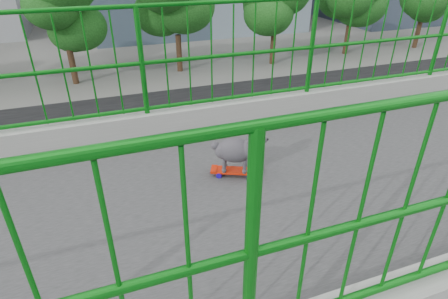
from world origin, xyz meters
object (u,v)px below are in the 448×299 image
skateboard (234,171)px  poodle (238,149)px  car_1 (66,209)px  car_2 (318,123)px

skateboard → poodle: size_ratio=0.96×
car_1 → car_2: (-3.20, 12.39, 0.00)m
car_1 → car_2: 12.80m
skateboard → car_1: size_ratio=0.10×
poodle → car_2: size_ratio=0.09×
poodle → car_2: bearing=166.4°
skateboard → car_2: bearing=166.3°
car_2 → skateboard: bearing=141.8°
poodle → car_1: poodle is taller
poodle → car_2: 16.68m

